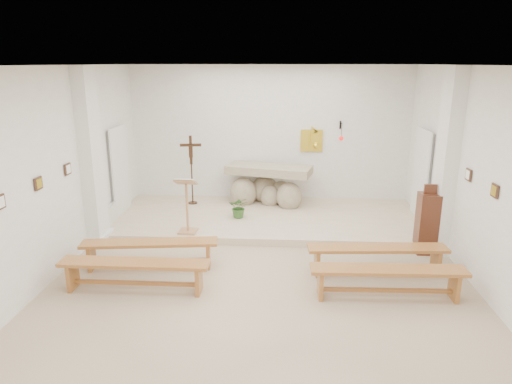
# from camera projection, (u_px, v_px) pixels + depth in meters

# --- Properties ---
(ground) EXTENTS (7.00, 10.00, 0.00)m
(ground) POSITION_uv_depth(u_px,v_px,m) (259.00, 295.00, 7.20)
(ground) COLOR #CCB393
(ground) RESTS_ON ground
(wall_left) EXTENTS (0.02, 10.00, 3.50)m
(wall_left) POSITION_uv_depth(u_px,v_px,m) (30.00, 185.00, 6.92)
(wall_left) COLOR white
(wall_left) RESTS_ON ground
(wall_right) EXTENTS (0.02, 10.00, 3.50)m
(wall_right) POSITION_uv_depth(u_px,v_px,m) (503.00, 192.00, 6.51)
(wall_right) COLOR white
(wall_right) RESTS_ON ground
(wall_back) EXTENTS (7.00, 0.02, 3.50)m
(wall_back) POSITION_uv_depth(u_px,v_px,m) (270.00, 136.00, 11.51)
(wall_back) COLOR white
(wall_back) RESTS_ON ground
(ceiling) EXTENTS (7.00, 10.00, 0.02)m
(ceiling) POSITION_uv_depth(u_px,v_px,m) (259.00, 66.00, 6.24)
(ceiling) COLOR silver
(ceiling) RESTS_ON wall_back
(sanctuary_platform) EXTENTS (6.98, 3.00, 0.15)m
(sanctuary_platform) POSITION_uv_depth(u_px,v_px,m) (267.00, 218.00, 10.54)
(sanctuary_platform) COLOR beige
(sanctuary_platform) RESTS_ON ground
(pilaster_left) EXTENTS (0.26, 0.55, 3.50)m
(pilaster_left) POSITION_uv_depth(u_px,v_px,m) (91.00, 158.00, 8.84)
(pilaster_left) COLOR white
(pilaster_left) RESTS_ON ground
(pilaster_right) EXTENTS (0.26, 0.55, 3.50)m
(pilaster_right) POSITION_uv_depth(u_px,v_px,m) (446.00, 163.00, 8.44)
(pilaster_right) COLOR white
(pilaster_right) RESTS_ON ground
(gold_wall_relief) EXTENTS (0.55, 0.04, 0.55)m
(gold_wall_relief) POSITION_uv_depth(u_px,v_px,m) (312.00, 141.00, 11.45)
(gold_wall_relief) COLOR yellow
(gold_wall_relief) RESTS_ON wall_back
(sanctuary_lamp) EXTENTS (0.11, 0.36, 0.44)m
(sanctuary_lamp) POSITION_uv_depth(u_px,v_px,m) (341.00, 136.00, 11.12)
(sanctuary_lamp) COLOR black
(sanctuary_lamp) RESTS_ON wall_back
(station_frame_left_front) EXTENTS (0.03, 0.20, 0.20)m
(station_frame_left_front) POSITION_uv_depth(u_px,v_px,m) (0.00, 202.00, 6.16)
(station_frame_left_front) COLOR #3E271B
(station_frame_left_front) RESTS_ON wall_left
(station_frame_left_mid) EXTENTS (0.03, 0.20, 0.20)m
(station_frame_left_mid) POSITION_uv_depth(u_px,v_px,m) (38.00, 183.00, 7.12)
(station_frame_left_mid) COLOR #3E271B
(station_frame_left_mid) RESTS_ON wall_left
(station_frame_left_rear) EXTENTS (0.03, 0.20, 0.20)m
(station_frame_left_rear) POSITION_uv_depth(u_px,v_px,m) (68.00, 169.00, 8.08)
(station_frame_left_rear) COLOR #3E271B
(station_frame_left_rear) RESTS_ON wall_left
(station_frame_right_mid) EXTENTS (0.03, 0.20, 0.20)m
(station_frame_right_mid) POSITION_uv_depth(u_px,v_px,m) (495.00, 191.00, 6.71)
(station_frame_right_mid) COLOR #3E271B
(station_frame_right_mid) RESTS_ON wall_right
(station_frame_right_rear) EXTENTS (0.03, 0.20, 0.20)m
(station_frame_right_rear) POSITION_uv_depth(u_px,v_px,m) (468.00, 175.00, 7.67)
(station_frame_right_rear) COLOR #3E271B
(station_frame_right_rear) RESTS_ON wall_right
(radiator_left) EXTENTS (0.10, 0.85, 0.52)m
(radiator_left) POSITION_uv_depth(u_px,v_px,m) (109.00, 219.00, 9.92)
(radiator_left) COLOR silver
(radiator_left) RESTS_ON ground
(radiator_right) EXTENTS (0.10, 0.85, 0.52)m
(radiator_right) POSITION_uv_depth(u_px,v_px,m) (430.00, 225.00, 9.51)
(radiator_right) COLOR silver
(radiator_right) RESTS_ON ground
(altar) EXTENTS (2.18, 1.27, 1.06)m
(altar) POSITION_uv_depth(u_px,v_px,m) (268.00, 188.00, 11.28)
(altar) COLOR tan
(altar) RESTS_ON sanctuary_platform
(lectern) EXTENTS (0.44, 0.38, 1.19)m
(lectern) POSITION_uv_depth(u_px,v_px,m) (187.00, 205.00, 9.28)
(lectern) COLOR tan
(lectern) RESTS_ON sanctuary_platform
(crucifix_stand) EXTENTS (0.51, 0.22, 1.70)m
(crucifix_stand) POSITION_uv_depth(u_px,v_px,m) (191.00, 165.00, 11.12)
(crucifix_stand) COLOR #392312
(crucifix_stand) RESTS_ON sanctuary_platform
(potted_plant) EXTENTS (0.46, 0.40, 0.49)m
(potted_plant) POSITION_uv_depth(u_px,v_px,m) (239.00, 207.00, 10.29)
(potted_plant) COLOR #325E25
(potted_plant) RESTS_ON sanctuary_platform
(donation_pedestal) EXTENTS (0.37, 0.37, 1.36)m
(donation_pedestal) POSITION_uv_depth(u_px,v_px,m) (427.00, 223.00, 8.67)
(donation_pedestal) COLOR #4E2516
(donation_pedestal) RESTS_ON ground
(bench_left_front) EXTENTS (2.41, 0.65, 0.50)m
(bench_left_front) POSITION_uv_depth(u_px,v_px,m) (150.00, 248.00, 8.07)
(bench_left_front) COLOR #A56C2F
(bench_left_front) RESTS_ON ground
(bench_right_front) EXTENTS (2.40, 0.54, 0.50)m
(bench_right_front) POSITION_uv_depth(u_px,v_px,m) (377.00, 253.00, 7.83)
(bench_right_front) COLOR #A56C2F
(bench_right_front) RESTS_ON ground
(bench_left_second) EXTENTS (2.39, 0.38, 0.50)m
(bench_left_second) POSITION_uv_depth(u_px,v_px,m) (135.00, 269.00, 7.25)
(bench_left_second) COLOR #A56C2F
(bench_left_second) RESTS_ON ground
(bench_right_second) EXTENTS (2.39, 0.44, 0.50)m
(bench_right_second) POSITION_uv_depth(u_px,v_px,m) (388.00, 276.00, 7.02)
(bench_right_second) COLOR #A56C2F
(bench_right_second) RESTS_ON ground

